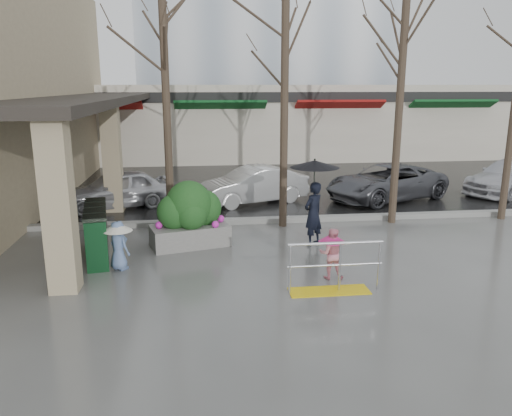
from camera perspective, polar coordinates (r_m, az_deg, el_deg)
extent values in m
plane|color=#51514F|center=(11.00, 0.10, -7.36)|extent=(120.00, 120.00, 0.00)
cube|color=black|center=(32.45, -4.64, 6.78)|extent=(120.00, 36.00, 0.01)
cube|color=gray|center=(14.76, -1.78, -1.50)|extent=(120.00, 0.30, 0.15)
cube|color=#2D2823|center=(18.53, -18.34, 12.07)|extent=(2.80, 18.00, 0.25)
cube|color=tan|center=(10.28, -21.65, 0.33)|extent=(0.55, 0.55, 3.50)
cube|color=tan|center=(16.55, -16.11, 5.57)|extent=(0.55, 0.55, 3.50)
cube|color=beige|center=(28.43, -0.29, 9.87)|extent=(34.00, 6.00, 4.00)
cube|color=maroon|center=(25.75, -17.82, 10.69)|extent=(4.50, 1.68, 0.87)
cube|color=#0F4C1E|center=(25.33, -4.12, 11.27)|extent=(4.50, 1.68, 0.87)
cube|color=maroon|center=(26.32, 9.30, 11.22)|extent=(4.50, 1.68, 0.87)
cube|color=#0F4C1E|center=(28.56, 21.16, 10.68)|extent=(4.50, 1.68, 0.87)
cube|color=black|center=(25.49, 0.47, 12.55)|extent=(34.00, 0.35, 0.50)
cube|color=yellow|center=(10.14, 8.34, -9.35)|extent=(1.60, 0.50, 0.02)
cylinder|color=silver|center=(9.79, 3.88, -7.02)|extent=(0.05, 0.05, 1.00)
cylinder|color=silver|center=(10.01, 9.55, -6.69)|extent=(0.05, 0.05, 1.00)
cylinder|color=silver|center=(10.26, 13.87, -6.40)|extent=(0.05, 0.05, 1.00)
cylinder|color=silver|center=(9.82, 9.11, -4.00)|extent=(1.90, 0.06, 0.06)
cylinder|color=silver|center=(9.97, 9.01, -6.46)|extent=(1.90, 0.04, 0.04)
cylinder|color=#382B21|center=(13.81, -10.19, 11.23)|extent=(0.22, 0.22, 6.80)
cylinder|color=#382B21|center=(14.00, 3.26, 11.87)|extent=(0.22, 0.22, 7.00)
cylinder|color=#382B21|center=(14.95, 16.03, 10.53)|extent=(0.22, 0.22, 6.50)
imported|color=black|center=(12.69, 6.56, -0.66)|extent=(0.71, 0.67, 1.64)
cylinder|color=black|center=(12.51, 6.66, 3.09)|extent=(0.02, 0.02, 1.04)
cone|color=black|center=(12.44, 6.72, 5.03)|extent=(1.24, 1.24, 0.18)
sphere|color=black|center=(12.42, 6.73, 5.53)|extent=(0.05, 0.05, 0.05)
imported|color=pink|center=(10.62, 8.63, -5.17)|extent=(0.62, 0.53, 1.09)
cylinder|color=black|center=(10.56, 8.66, -4.14)|extent=(0.02, 0.02, 0.47)
cone|color=#D72177|center=(10.52, 8.69, -3.38)|extent=(0.56, 0.56, 0.18)
sphere|color=black|center=(10.48, 8.72, -2.81)|extent=(0.05, 0.05, 0.05)
imported|color=#6682B6|center=(11.41, -15.43, -4.15)|extent=(0.63, 0.62, 1.10)
cylinder|color=black|center=(11.34, -15.51, -2.91)|extent=(0.02, 0.02, 0.52)
cone|color=white|center=(11.29, -15.56, -2.10)|extent=(0.65, 0.65, 0.18)
sphere|color=black|center=(11.26, -15.60, -1.56)|extent=(0.05, 0.05, 0.05)
cube|color=gray|center=(12.81, -7.56, -3.12)|extent=(2.10, 1.42, 0.53)
ellipsoid|color=#133E17|center=(12.61, -7.67, 0.34)|extent=(1.18, 1.06, 1.23)
sphere|color=#133E17|center=(12.55, -9.36, -0.47)|extent=(0.85, 0.85, 0.85)
sphere|color=#133E17|center=(12.79, -5.97, 0.00)|extent=(0.89, 0.89, 0.89)
cube|color=#0C3618|center=(11.53, -17.76, -4.05)|extent=(0.54, 0.54, 1.13)
cube|color=black|center=(11.37, -17.98, -1.09)|extent=(0.57, 0.57, 0.08)
cube|color=black|center=(12.08, -17.74, -3.25)|extent=(0.54, 0.54, 1.13)
cube|color=black|center=(11.92, -17.95, -0.41)|extent=(0.57, 0.57, 0.08)
cube|color=black|center=(12.62, -17.72, -2.52)|extent=(0.54, 0.54, 1.13)
cube|color=black|center=(12.47, -17.92, 0.20)|extent=(0.57, 0.57, 0.08)
cube|color=black|center=(13.17, -17.70, -1.85)|extent=(0.54, 0.54, 1.13)
cube|color=black|center=(13.02, -17.90, 0.77)|extent=(0.57, 0.57, 0.08)
imported|color=silver|center=(17.15, -15.67, 2.07)|extent=(3.99, 2.71, 1.26)
imported|color=silver|center=(17.19, -0.37, 2.62)|extent=(4.05, 2.61, 1.26)
imported|color=#55565C|center=(18.32, 14.64, 2.87)|extent=(4.99, 3.70, 1.26)
imported|color=silver|center=(21.12, 27.09, 3.21)|extent=(4.66, 3.63, 1.26)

